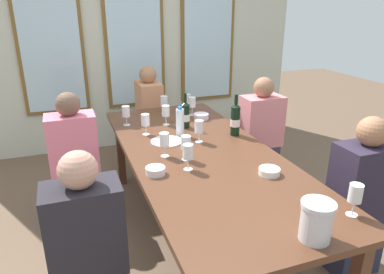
{
  "coord_description": "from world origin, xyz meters",
  "views": [
    {
      "loc": [
        -0.88,
        -2.21,
        1.76
      ],
      "look_at": [
        0.0,
        0.19,
        0.79
      ],
      "focal_mm": 33.67,
      "sensor_mm": 36.0,
      "label": 1
    }
  ],
  "objects_px": {
    "tasting_bowl_0": "(155,171)",
    "seated_person_4": "(150,118)",
    "wine_bottle_1": "(235,120)",
    "wine_glass_10": "(355,195)",
    "wine_glass_2": "(164,141)",
    "wine_glass_7": "(187,100)",
    "wine_glass_4": "(199,128)",
    "water_bottle": "(180,122)",
    "wine_glass_0": "(188,152)",
    "wine_glass_8": "(164,102)",
    "wine_glass_9": "(192,103)",
    "wine_glass_5": "(186,144)",
    "seated_person_3": "(359,202)",
    "dining_table": "(201,161)",
    "white_plate_0": "(167,141)",
    "tasting_bowl_1": "(269,171)",
    "wine_glass_6": "(126,112)",
    "tasting_bowl_2": "(201,116)",
    "wine_glass_3": "(145,121)",
    "seated_person_2": "(88,255)",
    "wine_glass_1": "(166,112)",
    "wine_bottle_0": "(185,115)",
    "metal_pitcher": "(316,221)",
    "seated_person_0": "(75,162)",
    "seated_person_1": "(260,137)"
  },
  "relations": [
    {
      "from": "wine_glass_2",
      "to": "wine_glass_8",
      "type": "xyz_separation_m",
      "value": [
        0.28,
        0.99,
        0.0
      ]
    },
    {
      "from": "wine_glass_4",
      "to": "water_bottle",
      "type": "bearing_deg",
      "value": 115.08
    },
    {
      "from": "wine_glass_2",
      "to": "wine_glass_3",
      "type": "bearing_deg",
      "value": 92.8
    },
    {
      "from": "metal_pitcher",
      "to": "tasting_bowl_2",
      "type": "distance_m",
      "value": 1.85
    },
    {
      "from": "wine_glass_2",
      "to": "seated_person_4",
      "type": "relative_size",
      "value": 0.16
    },
    {
      "from": "water_bottle",
      "to": "wine_glass_10",
      "type": "relative_size",
      "value": 1.38
    },
    {
      "from": "tasting_bowl_2",
      "to": "seated_person_3",
      "type": "height_order",
      "value": "seated_person_3"
    },
    {
      "from": "wine_bottle_1",
      "to": "wine_glass_10",
      "type": "xyz_separation_m",
      "value": [
        0.04,
        -1.26,
        -0.01
      ]
    },
    {
      "from": "wine_glass_4",
      "to": "wine_glass_7",
      "type": "bearing_deg",
      "value": 76.89
    },
    {
      "from": "wine_bottle_0",
      "to": "wine_glass_6",
      "type": "distance_m",
      "value": 0.52
    },
    {
      "from": "dining_table",
      "to": "white_plate_0",
      "type": "xyz_separation_m",
      "value": [
        -0.18,
        0.28,
        0.07
      ]
    },
    {
      "from": "seated_person_3",
      "to": "wine_glass_6",
      "type": "bearing_deg",
      "value": 130.81
    },
    {
      "from": "seated_person_3",
      "to": "seated_person_4",
      "type": "xyz_separation_m",
      "value": [
        -0.86,
        2.24,
        0.0
      ]
    },
    {
      "from": "wine_glass_2",
      "to": "seated_person_3",
      "type": "xyz_separation_m",
      "value": [
        1.12,
        -0.68,
        -0.33
      ]
    },
    {
      "from": "wine_glass_5",
      "to": "white_plate_0",
      "type": "bearing_deg",
      "value": 94.8
    },
    {
      "from": "wine_glass_2",
      "to": "wine_glass_7",
      "type": "height_order",
      "value": "same"
    },
    {
      "from": "wine_glass_1",
      "to": "wine_glass_2",
      "type": "xyz_separation_m",
      "value": [
        -0.2,
        -0.66,
        -0.0
      ]
    },
    {
      "from": "wine_glass_1",
      "to": "water_bottle",
      "type": "bearing_deg",
      "value": -83.86
    },
    {
      "from": "tasting_bowl_2",
      "to": "wine_glass_0",
      "type": "height_order",
      "value": "wine_glass_0"
    },
    {
      "from": "tasting_bowl_1",
      "to": "wine_glass_0",
      "type": "distance_m",
      "value": 0.52
    },
    {
      "from": "wine_glass_8",
      "to": "tasting_bowl_2",
      "type": "bearing_deg",
      "value": -45.89
    },
    {
      "from": "wine_glass_3",
      "to": "wine_glass_9",
      "type": "distance_m",
      "value": 0.66
    },
    {
      "from": "wine_glass_0",
      "to": "wine_glass_8",
      "type": "bearing_deg",
      "value": 81.02
    },
    {
      "from": "wine_glass_5",
      "to": "tasting_bowl_2",
      "type": "bearing_deg",
      "value": 62.12
    },
    {
      "from": "dining_table",
      "to": "water_bottle",
      "type": "relative_size",
      "value": 10.29
    },
    {
      "from": "wine_glass_4",
      "to": "wine_glass_10",
      "type": "xyz_separation_m",
      "value": [
        0.37,
        -1.21,
        -0.0
      ]
    },
    {
      "from": "white_plate_0",
      "to": "seated_person_1",
      "type": "height_order",
      "value": "seated_person_1"
    },
    {
      "from": "seated_person_4",
      "to": "dining_table",
      "type": "bearing_deg",
      "value": -90.0
    },
    {
      "from": "wine_glass_2",
      "to": "wine_glass_6",
      "type": "relative_size",
      "value": 1.0
    },
    {
      "from": "wine_glass_4",
      "to": "seated_person_2",
      "type": "xyz_separation_m",
      "value": [
        -0.92,
        -0.79,
        -0.33
      ]
    },
    {
      "from": "wine_bottle_1",
      "to": "wine_glass_7",
      "type": "bearing_deg",
      "value": 100.63
    },
    {
      "from": "tasting_bowl_0",
      "to": "wine_glass_9",
      "type": "height_order",
      "value": "wine_glass_9"
    },
    {
      "from": "tasting_bowl_0",
      "to": "seated_person_1",
      "type": "height_order",
      "value": "seated_person_1"
    },
    {
      "from": "tasting_bowl_1",
      "to": "wine_glass_4",
      "type": "relative_size",
      "value": 0.77
    },
    {
      "from": "tasting_bowl_0",
      "to": "seated_person_4",
      "type": "height_order",
      "value": "seated_person_4"
    },
    {
      "from": "tasting_bowl_1",
      "to": "water_bottle",
      "type": "bearing_deg",
      "value": 109.42
    },
    {
      "from": "wine_glass_4",
      "to": "wine_glass_6",
      "type": "height_order",
      "value": "same"
    },
    {
      "from": "dining_table",
      "to": "water_bottle",
      "type": "bearing_deg",
      "value": 94.57
    },
    {
      "from": "wine_glass_0",
      "to": "wine_glass_6",
      "type": "height_order",
      "value": "same"
    },
    {
      "from": "wine_bottle_0",
      "to": "seated_person_0",
      "type": "height_order",
      "value": "seated_person_0"
    },
    {
      "from": "wine_glass_1",
      "to": "seated_person_1",
      "type": "bearing_deg",
      "value": -4.08
    },
    {
      "from": "wine_glass_6",
      "to": "wine_glass_0",
      "type": "bearing_deg",
      "value": -78.49
    },
    {
      "from": "tasting_bowl_2",
      "to": "wine_glass_0",
      "type": "bearing_deg",
      "value": -115.91
    },
    {
      "from": "tasting_bowl_1",
      "to": "wine_glass_7",
      "type": "height_order",
      "value": "wine_glass_7"
    },
    {
      "from": "dining_table",
      "to": "wine_glass_10",
      "type": "xyz_separation_m",
      "value": [
        0.42,
        -1.02,
        0.18
      ]
    },
    {
      "from": "wine_glass_9",
      "to": "wine_glass_5",
      "type": "bearing_deg",
      "value": -112.33
    },
    {
      "from": "seated_person_2",
      "to": "wine_glass_5",
      "type": "bearing_deg",
      "value": 35.68
    },
    {
      "from": "water_bottle",
      "to": "wine_glass_5",
      "type": "relative_size",
      "value": 1.38
    },
    {
      "from": "wine_glass_3",
      "to": "wine_glass_9",
      "type": "height_order",
      "value": "same"
    },
    {
      "from": "wine_glass_5",
      "to": "wine_glass_2",
      "type": "bearing_deg",
      "value": 138.95
    }
  ]
}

